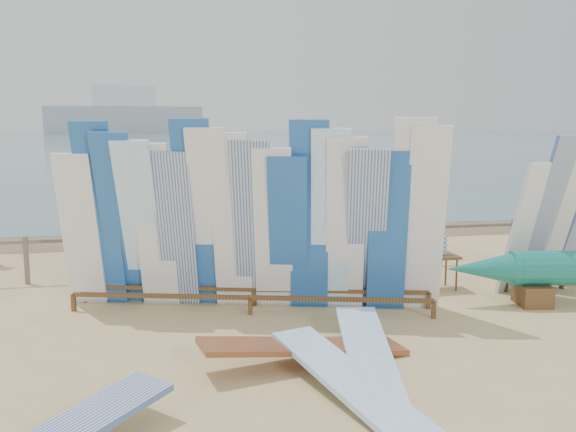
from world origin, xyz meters
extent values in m
plane|color=tan|center=(0.00, 0.00, 0.00)|extent=(160.00, 160.00, 0.00)
cube|color=#436D77|center=(0.00, 128.00, 0.00)|extent=(320.00, 240.00, 0.02)
cube|color=olive|center=(0.00, 7.20, 0.00)|extent=(40.00, 2.60, 0.01)
cube|color=#999EA3|center=(-12.00, 180.00, 4.02)|extent=(45.00, 8.00, 8.00)
cube|color=silver|center=(-12.00, 180.00, 11.02)|extent=(18.00, 6.00, 6.00)
cube|color=#706455|center=(0.00, 3.00, 0.80)|extent=(12.00, 0.06, 0.06)
cube|color=#706455|center=(-4.00, 3.00, 0.45)|extent=(0.08, 0.08, 0.90)
cube|color=#706455|center=(-2.00, 3.00, 0.45)|extent=(0.08, 0.08, 0.90)
cube|color=#706455|center=(0.00, 3.00, 0.45)|extent=(0.08, 0.08, 0.90)
cube|color=#706455|center=(2.00, 3.00, 0.45)|extent=(0.08, 0.08, 0.90)
cube|color=#706455|center=(4.00, 3.00, 0.45)|extent=(0.08, 0.08, 0.90)
cube|color=#706455|center=(6.00, 3.00, 0.45)|extent=(0.08, 0.08, 0.90)
cube|color=brown|center=(-0.18, 0.33, 0.27)|extent=(5.50, 1.57, 0.07)
cube|color=brown|center=(-0.05, 0.79, 0.27)|extent=(5.50, 1.57, 0.07)
cube|color=white|center=(-2.79, 1.30, 1.26)|extent=(0.73, 0.71, 2.53)
cube|color=#225CAE|center=(-2.47, 1.21, 1.51)|extent=(0.77, 0.84, 3.02)
cube|color=#225CAE|center=(-2.15, 1.12, 1.43)|extent=(0.82, 1.03, 2.86)
cube|color=#9BCEF8|center=(-1.83, 1.03, 1.37)|extent=(0.83, 1.06, 2.73)
cube|color=white|center=(-1.60, 0.97, 1.34)|extent=(0.75, 0.78, 2.69)
cube|color=silver|center=(-1.29, 0.88, 1.28)|extent=(0.76, 0.81, 2.56)
cube|color=#225CAE|center=(-0.97, 0.80, 1.53)|extent=(0.80, 0.94, 3.06)
cube|color=white|center=(-0.74, 0.73, 1.46)|extent=(0.82, 1.03, 2.92)
cube|color=white|center=(-0.42, 0.65, 1.42)|extent=(0.77, 0.84, 2.85)
cube|color=silver|center=(-0.10, 0.56, 1.36)|extent=(0.77, 0.85, 2.73)
cube|color=white|center=(0.22, 0.47, 1.31)|extent=(0.76, 0.82, 2.62)
cube|color=#225CAE|center=(0.45, 0.41, 1.25)|extent=(0.77, 0.86, 2.49)
cube|color=#225CAE|center=(0.76, 0.32, 1.52)|extent=(0.74, 0.76, 3.04)
cube|color=#9BCEF8|center=(1.08, 0.23, 1.45)|extent=(0.76, 0.82, 2.91)
cube|color=white|center=(1.31, 0.17, 1.39)|extent=(0.77, 0.85, 2.79)
cube|color=silver|center=(1.63, 0.08, 1.31)|extent=(0.83, 1.06, 2.62)
cube|color=#225CAE|center=(1.95, 0.00, 1.29)|extent=(0.73, 0.72, 2.58)
cube|color=white|center=(2.27, -0.09, 1.53)|extent=(0.78, 0.90, 3.07)
cube|color=white|center=(2.50, -0.15, 1.48)|extent=(0.78, 0.90, 2.95)
cube|color=brown|center=(5.58, 0.69, 0.25)|extent=(1.89, 0.84, 0.06)
cube|color=brown|center=(5.41, 1.10, 0.25)|extent=(1.89, 0.84, 0.06)
cube|color=white|center=(4.62, 0.53, 1.16)|extent=(0.75, 0.77, 2.33)
cube|color=silver|center=(5.20, 0.78, 1.39)|extent=(0.81, 0.92, 2.78)
cube|color=white|center=(5.79, 1.02, 1.33)|extent=(0.82, 0.93, 2.67)
cube|color=brown|center=(4.47, -0.10, 0.18)|extent=(0.58, 0.66, 0.35)
cone|color=#167D70|center=(3.60, 0.05, 0.62)|extent=(1.24, 0.73, 0.54)
cube|color=brown|center=(3.31, 1.14, 0.61)|extent=(0.77, 0.56, 0.04)
cube|color=white|center=(3.31, 1.14, 0.83)|extent=(0.40, 0.04, 0.36)
cube|color=#9BCEF8|center=(0.48, -2.77, 0.00)|extent=(1.31, 2.74, 0.35)
cube|color=#9BCEF8|center=(0.97, -1.97, 0.00)|extent=(1.07, 2.75, 0.33)
cube|color=brown|center=(0.23, -1.75, 0.00)|extent=(2.74, 1.00, 0.43)
cube|color=#AF1214|center=(-0.02, 3.43, 0.32)|extent=(0.56, 0.51, 0.05)
cube|color=#AF1214|center=(-0.02, 3.67, 0.60)|extent=(0.55, 0.17, 0.55)
cube|color=#AF1214|center=(2.28, 3.85, 0.31)|extent=(0.64, 0.61, 0.05)
cube|color=#AF1214|center=(2.22, 4.07, 0.57)|extent=(0.55, 0.30, 0.52)
cube|color=#AF1214|center=(2.49, 4.19, 0.49)|extent=(0.59, 0.76, 0.49)
cube|color=#AF1214|center=(2.40, 4.44, 0.80)|extent=(0.42, 0.27, 0.31)
imported|color=beige|center=(1.59, 5.76, 0.86)|extent=(1.66, 0.85, 1.71)
imported|color=tan|center=(8.74, 4.81, 0.95)|extent=(0.60, 1.26, 1.90)
imported|color=tan|center=(0.07, 6.61, 0.78)|extent=(0.68, 1.08, 1.55)
imported|color=#8C6042|center=(4.45, 5.52, 0.84)|extent=(0.44, 0.66, 1.68)
imported|color=beige|center=(2.76, 4.68, 0.86)|extent=(0.88, 0.86, 1.71)
imported|color=#8C6042|center=(8.12, 4.05, 0.84)|extent=(1.06, 0.63, 1.69)
imported|color=#8C6042|center=(1.55, 4.25, 0.84)|extent=(0.56, 1.03, 1.67)
camera|label=1|loc=(-1.45, -8.83, 2.97)|focal=38.00mm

